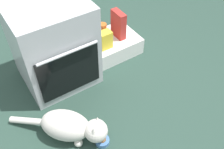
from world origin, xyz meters
TOP-DOWN VIEW (x-y plane):
  - ground at (0.00, 0.00)m, footprint 8.00×8.00m
  - oven at (-0.01, 0.45)m, footprint 0.63×0.64m
  - pantry_cabinet at (0.62, 0.48)m, footprint 0.51×0.42m
  - food_bowl at (-0.04, -0.39)m, footprint 0.11×0.11m
  - cat at (-0.21, -0.21)m, footprint 0.61×0.64m
  - cereal_box at (0.69, 0.48)m, footprint 0.07×0.18m
  - snack_bag at (0.48, 0.39)m, footprint 0.12×0.09m
  - sauce_jar at (0.56, 0.57)m, footprint 0.08×0.08m

SIDE VIEW (x-z plane):
  - ground at x=0.00m, z-range 0.00..0.00m
  - food_bowl at x=-0.04m, z-range -0.01..0.06m
  - pantry_cabinet at x=0.62m, z-range 0.00..0.18m
  - cat at x=-0.21m, z-range 0.01..0.26m
  - sauce_jar at x=0.56m, z-range 0.18..0.32m
  - snack_bag at x=0.48m, z-range 0.18..0.36m
  - cereal_box at x=0.69m, z-range 0.18..0.46m
  - oven at x=-0.01m, z-range 0.00..0.79m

